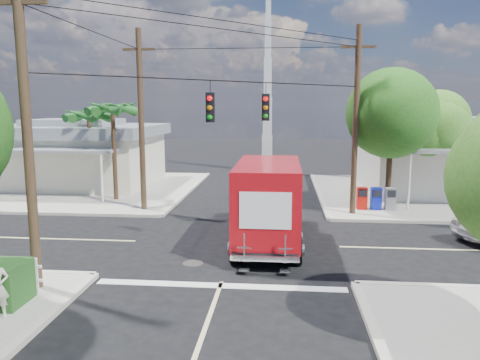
# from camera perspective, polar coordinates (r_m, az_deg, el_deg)

# --- Properties ---
(ground) EXTENTS (120.00, 120.00, 0.00)m
(ground) POSITION_cam_1_polar(r_m,az_deg,el_deg) (18.34, -0.59, -7.79)
(ground) COLOR black
(ground) RESTS_ON ground
(sidewalk_ne) EXTENTS (14.12, 14.12, 0.14)m
(sidewalk_ne) POSITION_cam_1_polar(r_m,az_deg,el_deg) (30.21, 22.71, -1.66)
(sidewalk_ne) COLOR #9E988E
(sidewalk_ne) RESTS_ON ground
(sidewalk_nw) EXTENTS (14.12, 14.12, 0.14)m
(sidewalk_nw) POSITION_cam_1_polar(r_m,az_deg,el_deg) (31.50, -18.52, -1.01)
(sidewalk_nw) COLOR #9E988E
(sidewalk_nw) RESTS_ON ground
(road_markings) EXTENTS (32.00, 32.00, 0.01)m
(road_markings) POSITION_cam_1_polar(r_m,az_deg,el_deg) (16.95, -1.11, -9.21)
(road_markings) COLOR beige
(road_markings) RESTS_ON ground
(building_ne) EXTENTS (11.80, 10.20, 4.50)m
(building_ne) POSITION_cam_1_polar(r_m,az_deg,el_deg) (31.45, 25.20, 2.72)
(building_ne) COLOR silver
(building_ne) RESTS_ON sidewalk_ne
(building_nw) EXTENTS (10.80, 10.20, 4.30)m
(building_nw) POSITION_cam_1_polar(r_m,az_deg,el_deg) (33.11, -19.38, 3.17)
(building_nw) COLOR beige
(building_nw) RESTS_ON sidewalk_nw
(radio_tower) EXTENTS (0.80, 0.80, 17.00)m
(radio_tower) POSITION_cam_1_polar(r_m,az_deg,el_deg) (37.49, 3.38, 9.53)
(radio_tower) COLOR silver
(radio_tower) RESTS_ON ground
(tree_ne_front) EXTENTS (4.21, 4.14, 6.66)m
(tree_ne_front) POSITION_cam_1_polar(r_m,az_deg,el_deg) (24.82, 18.04, 7.34)
(tree_ne_front) COLOR #422D1C
(tree_ne_front) RESTS_ON sidewalk_ne
(tree_ne_back) EXTENTS (3.77, 3.66, 5.82)m
(tree_ne_back) POSITION_cam_1_polar(r_m,az_deg,el_deg) (27.62, 22.28, 6.04)
(tree_ne_back) COLOR #422D1C
(tree_ne_back) RESTS_ON sidewalk_ne
(palm_nw_front) EXTENTS (3.01, 3.08, 5.59)m
(palm_nw_front) POSITION_cam_1_polar(r_m,az_deg,el_deg) (26.65, -15.28, 8.15)
(palm_nw_front) COLOR #422D1C
(palm_nw_front) RESTS_ON sidewalk_nw
(palm_nw_back) EXTENTS (3.01, 3.08, 5.19)m
(palm_nw_back) POSITION_cam_1_polar(r_m,az_deg,el_deg) (28.79, -17.96, 7.33)
(palm_nw_back) COLOR #422D1C
(palm_nw_back) RESTS_ON sidewalk_nw
(utility_poles) EXTENTS (12.00, 10.68, 9.00)m
(utility_poles) POSITION_cam_1_polar(r_m,az_deg,el_deg) (19.38, -4.81, 7.13)
(utility_poles) COLOR #473321
(utility_poles) RESTS_ON ground
(vending_boxes) EXTENTS (1.90, 0.50, 1.10)m
(vending_boxes) POSITION_cam_1_polar(r_m,az_deg,el_deg) (24.56, 16.24, -2.17)
(vending_boxes) COLOR #AF0F08
(vending_boxes) RESTS_ON sidewalk_ne
(delivery_truck) EXTENTS (2.42, 7.49, 3.23)m
(delivery_truck) POSITION_cam_1_polar(r_m,az_deg,el_deg) (18.21, 3.51, -2.61)
(delivery_truck) COLOR black
(delivery_truck) RESTS_ON ground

